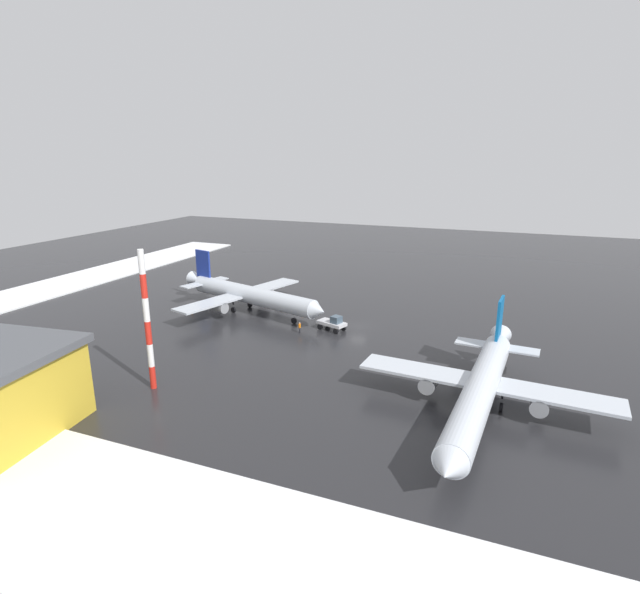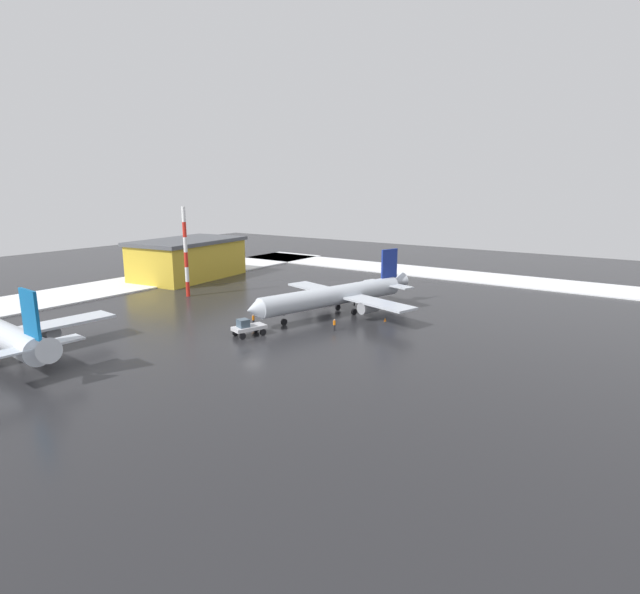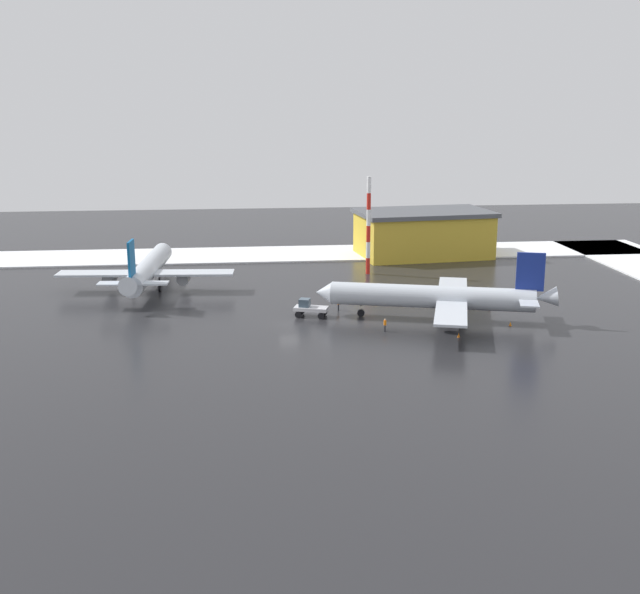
{
  "view_description": "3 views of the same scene",
  "coord_description": "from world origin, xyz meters",
  "px_view_note": "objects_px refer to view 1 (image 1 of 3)",
  "views": [
    {
      "loc": [
        22.94,
        -73.7,
        26.63
      ],
      "look_at": [
        -5.1,
        -4.05,
        5.42
      ],
      "focal_mm": 28.0,
      "sensor_mm": 36.0,
      "label": 1
    },
    {
      "loc": [
        45.62,
        42.67,
        20.12
      ],
      "look_at": [
        -10.54,
        3.45,
        5.08
      ],
      "focal_mm": 28.0,
      "sensor_mm": 36.0,
      "label": 2
    },
    {
      "loc": [
        6.8,
        103.35,
        29.09
      ],
      "look_at": [
        -4.77,
        -5.51,
        2.28
      ],
      "focal_mm": 45.0,
      "sensor_mm": 36.0,
      "label": 3
    }
  ],
  "objects_px": {
    "pushback_tug": "(333,323)",
    "traffic_cone_wingtip_side": "(192,312)",
    "airplane_foreground_jet": "(249,295)",
    "antenna_mast": "(147,321)",
    "airplane_parked_starboard": "(481,388)",
    "traffic_cone_mid_line": "(268,298)",
    "ground_crew_by_nose_gear": "(300,327)",
    "traffic_cone_near_nose": "(218,300)",
    "ground_crew_beside_wing": "(302,304)"
  },
  "relations": [
    {
      "from": "airplane_parked_starboard",
      "to": "traffic_cone_wingtip_side",
      "type": "xyz_separation_m",
      "value": [
        -49.9,
        18.48,
        -2.98
      ]
    },
    {
      "from": "pushback_tug",
      "to": "traffic_cone_near_nose",
      "type": "relative_size",
      "value": 9.19
    },
    {
      "from": "traffic_cone_near_nose",
      "to": "traffic_cone_mid_line",
      "type": "bearing_deg",
      "value": 28.35
    },
    {
      "from": "airplane_parked_starboard",
      "to": "traffic_cone_mid_line",
      "type": "bearing_deg",
      "value": -122.78
    },
    {
      "from": "pushback_tug",
      "to": "antenna_mast",
      "type": "height_order",
      "value": "antenna_mast"
    },
    {
      "from": "ground_crew_beside_wing",
      "to": "traffic_cone_wingtip_side",
      "type": "relative_size",
      "value": 3.11
    },
    {
      "from": "antenna_mast",
      "to": "traffic_cone_mid_line",
      "type": "bearing_deg",
      "value": 97.55
    },
    {
      "from": "ground_crew_beside_wing",
      "to": "traffic_cone_near_nose",
      "type": "bearing_deg",
      "value": 20.71
    },
    {
      "from": "ground_crew_by_nose_gear",
      "to": "traffic_cone_mid_line",
      "type": "distance_m",
      "value": 20.12
    },
    {
      "from": "antenna_mast",
      "to": "traffic_cone_mid_line",
      "type": "distance_m",
      "value": 40.28
    },
    {
      "from": "airplane_parked_starboard",
      "to": "ground_crew_by_nose_gear",
      "type": "bearing_deg",
      "value": -116.03
    },
    {
      "from": "airplane_parked_starboard",
      "to": "traffic_cone_mid_line",
      "type": "distance_m",
      "value": 52.38
    },
    {
      "from": "ground_crew_beside_wing",
      "to": "ground_crew_by_nose_gear",
      "type": "bearing_deg",
      "value": 129.76
    },
    {
      "from": "ground_crew_by_nose_gear",
      "to": "traffic_cone_near_nose",
      "type": "height_order",
      "value": "ground_crew_by_nose_gear"
    },
    {
      "from": "airplane_foreground_jet",
      "to": "antenna_mast",
      "type": "xyz_separation_m",
      "value": [
        4.46,
        -30.72,
        5.17
      ]
    },
    {
      "from": "airplane_foreground_jet",
      "to": "pushback_tug",
      "type": "distance_m",
      "value": 17.63
    },
    {
      "from": "traffic_cone_mid_line",
      "to": "ground_crew_by_nose_gear",
      "type": "bearing_deg",
      "value": -48.07
    },
    {
      "from": "airplane_foreground_jet",
      "to": "airplane_parked_starboard",
      "type": "relative_size",
      "value": 0.97
    },
    {
      "from": "pushback_tug",
      "to": "ground_crew_beside_wing",
      "type": "distance_m",
      "value": 12.38
    },
    {
      "from": "airplane_parked_starboard",
      "to": "antenna_mast",
      "type": "xyz_separation_m",
      "value": [
        -36.57,
        -7.62,
        5.13
      ]
    },
    {
      "from": "ground_crew_by_nose_gear",
      "to": "traffic_cone_wingtip_side",
      "type": "bearing_deg",
      "value": 171.35
    },
    {
      "from": "airplane_parked_starboard",
      "to": "traffic_cone_near_nose",
      "type": "relative_size",
      "value": 60.38
    },
    {
      "from": "airplane_foreground_jet",
      "to": "antenna_mast",
      "type": "distance_m",
      "value": 31.47
    },
    {
      "from": "airplane_parked_starboard",
      "to": "antenna_mast",
      "type": "distance_m",
      "value": 37.7
    },
    {
      "from": "pushback_tug",
      "to": "antenna_mast",
      "type": "relative_size",
      "value": 0.3
    },
    {
      "from": "ground_crew_beside_wing",
      "to": "antenna_mast",
      "type": "distance_m",
      "value": 36.5
    },
    {
      "from": "ground_crew_beside_wing",
      "to": "ground_crew_by_nose_gear",
      "type": "distance_m",
      "value": 12.3
    },
    {
      "from": "airplane_parked_starboard",
      "to": "ground_crew_by_nose_gear",
      "type": "distance_m",
      "value": 32.87
    },
    {
      "from": "pushback_tug",
      "to": "ground_crew_by_nose_gear",
      "type": "xyz_separation_m",
      "value": [
        -4.44,
        -2.98,
        -0.31
      ]
    },
    {
      "from": "ground_crew_by_nose_gear",
      "to": "traffic_cone_near_nose",
      "type": "relative_size",
      "value": 3.11
    },
    {
      "from": "airplane_parked_starboard",
      "to": "traffic_cone_near_nose",
      "type": "xyz_separation_m",
      "value": [
        -50.06,
        27.01,
        -2.98
      ]
    },
    {
      "from": "traffic_cone_mid_line",
      "to": "traffic_cone_wingtip_side",
      "type": "xyz_separation_m",
      "value": [
        -8.15,
        -13.01,
        0.0
      ]
    },
    {
      "from": "airplane_parked_starboard",
      "to": "ground_crew_beside_wing",
      "type": "bearing_deg",
      "value": -126.04
    },
    {
      "from": "airplane_parked_starboard",
      "to": "ground_crew_by_nose_gear",
      "type": "height_order",
      "value": "airplane_parked_starboard"
    },
    {
      "from": "pushback_tug",
      "to": "traffic_cone_wingtip_side",
      "type": "height_order",
      "value": "pushback_tug"
    },
    {
      "from": "traffic_cone_near_nose",
      "to": "traffic_cone_mid_line",
      "type": "xyz_separation_m",
      "value": [
        8.31,
        4.48,
        0.0
      ]
    },
    {
      "from": "airplane_parked_starboard",
      "to": "traffic_cone_mid_line",
      "type": "relative_size",
      "value": 60.38
    },
    {
      "from": "airplane_foreground_jet",
      "to": "ground_crew_beside_wing",
      "type": "xyz_separation_m",
      "value": [
        8.09,
        4.83,
        -2.24
      ]
    },
    {
      "from": "antenna_mast",
      "to": "airplane_parked_starboard",
      "type": "bearing_deg",
      "value": 11.78
    },
    {
      "from": "airplane_parked_starboard",
      "to": "antenna_mast",
      "type": "height_order",
      "value": "antenna_mast"
    },
    {
      "from": "airplane_parked_starboard",
      "to": "pushback_tug",
      "type": "xyz_separation_m",
      "value": [
        -23.87,
        19.51,
        -1.97
      ]
    },
    {
      "from": "airplane_foreground_jet",
      "to": "airplane_parked_starboard",
      "type": "bearing_deg",
      "value": -13.36
    },
    {
      "from": "ground_crew_by_nose_gear",
      "to": "antenna_mast",
      "type": "distance_m",
      "value": 26.58
    },
    {
      "from": "airplane_parked_starboard",
      "to": "traffic_cone_wingtip_side",
      "type": "relative_size",
      "value": 60.38
    },
    {
      "from": "traffic_cone_near_nose",
      "to": "traffic_cone_wingtip_side",
      "type": "xyz_separation_m",
      "value": [
        0.16,
        -8.53,
        0.0
      ]
    },
    {
      "from": "traffic_cone_wingtip_side",
      "to": "airplane_parked_starboard",
      "type": "bearing_deg",
      "value": -20.32
    },
    {
      "from": "airplane_parked_starboard",
      "to": "traffic_cone_mid_line",
      "type": "xyz_separation_m",
      "value": [
        -41.75,
        31.49,
        -2.98
      ]
    },
    {
      "from": "airplane_parked_starboard",
      "to": "pushback_tug",
      "type": "distance_m",
      "value": 30.89
    },
    {
      "from": "ground_crew_by_nose_gear",
      "to": "traffic_cone_near_nose",
      "type": "bearing_deg",
      "value": 150.78
    },
    {
      "from": "pushback_tug",
      "to": "traffic_cone_mid_line",
      "type": "distance_m",
      "value": 21.55
    }
  ]
}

